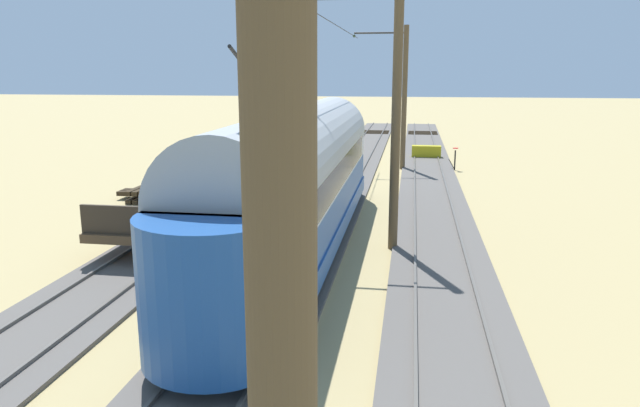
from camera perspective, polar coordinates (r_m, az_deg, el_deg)
ground_plane at (r=22.12m, az=0.18°, el=-1.15°), size 220.00×220.00×0.00m
track_streetcar_siding at (r=22.19m, az=11.09°, el=-1.21°), size 2.80×80.00×0.18m
track_adjacent_siding at (r=22.41m, az=0.30°, el=-0.83°), size 2.80×80.00×0.18m
track_third_siding at (r=23.40m, az=-9.92°, el=-0.44°), size 2.80×80.00×0.18m
vintage_streetcar at (r=17.32m, az=-2.09°, el=2.60°), size 2.65×17.98×5.61m
flatcar_adjacent at (r=22.52m, az=-10.63°, el=1.11°), size 2.80×13.65×1.60m
catenary_pole_foreground at (r=32.69m, az=8.11°, el=10.40°), size 3.02×0.28×7.76m
catenary_pole_mid_near at (r=17.41m, az=7.19°, el=8.51°), size 3.02×0.28×7.76m
catenary_pole_mid_far at (r=2.46m, az=-5.56°, el=-17.80°), size 3.02×0.28×7.76m
switch_stand at (r=33.11m, az=13.03°, el=4.40°), size 0.50×0.30×1.24m
spare_tie_stack at (r=25.98m, az=-16.51°, el=1.01°), size 2.40×2.40×0.54m
track_end_bumper at (r=37.35m, az=10.34°, el=4.97°), size 1.80×0.60×0.80m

